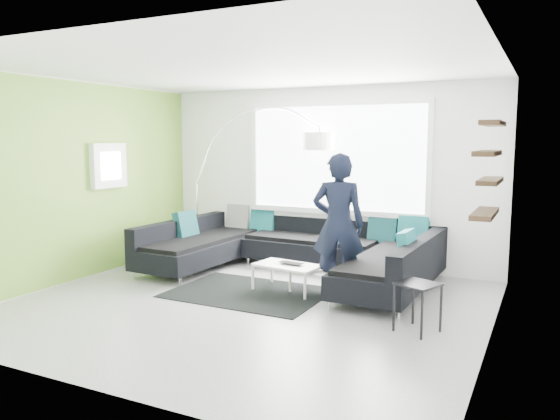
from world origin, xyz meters
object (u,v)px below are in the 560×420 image
Objects in this scene: coffee_table at (303,279)px; laptop at (289,264)px; sectional_sofa at (289,252)px; person at (338,225)px; side_table at (417,307)px; arc_lamp at (196,184)px.

laptop reaches higher than coffee_table.
person is (0.92, -0.50, 0.53)m from sectional_sofa.
laptop is at bearing 157.59° from side_table.
side_table is at bearing -37.18° from arc_lamp.
side_table is at bearing -18.90° from coffee_table.
person is at bearing 23.17° from coffee_table.
laptop is (-0.60, -0.19, -0.54)m from person.
arc_lamp is at bearing 168.54° from sectional_sofa.
arc_lamp is 4.60m from side_table.
side_table is at bearing -15.78° from laptop.
coffee_table is (0.49, -0.62, -0.20)m from sectional_sofa.
arc_lamp is (-1.92, 0.45, 0.87)m from sectional_sofa.
arc_lamp reaches higher than laptop.
arc_lamp is 1.37× the size of person.
person reaches higher than laptop.
arc_lamp reaches higher than side_table.
coffee_table is 2.85m from arc_lamp.
person is (0.43, 0.12, 0.73)m from coffee_table.
laptop is (-1.83, 0.76, 0.11)m from side_table.
laptop is at bearing -62.96° from sectional_sofa.
sectional_sofa reaches higher than coffee_table.
side_table reaches higher than laptop.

